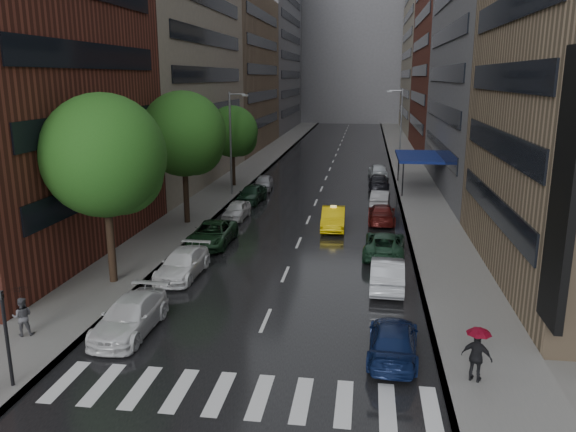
# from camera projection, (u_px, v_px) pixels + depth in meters

# --- Properties ---
(ground) EXTENTS (220.00, 220.00, 0.00)m
(ground) POSITION_uv_depth(u_px,v_px,m) (247.00, 365.00, 20.84)
(ground) COLOR gray
(ground) RESTS_ON ground
(road) EXTENTS (14.00, 140.00, 0.01)m
(road) POSITION_uv_depth(u_px,v_px,m) (332.00, 164.00, 68.89)
(road) COLOR black
(road) RESTS_ON ground
(sidewalk_left) EXTENTS (4.00, 140.00, 0.15)m
(sidewalk_left) POSITION_uv_depth(u_px,v_px,m) (260.00, 162.00, 70.09)
(sidewalk_left) COLOR gray
(sidewalk_left) RESTS_ON ground
(sidewalk_right) EXTENTS (4.00, 140.00, 0.15)m
(sidewalk_right) POSITION_uv_depth(u_px,v_px,m) (407.00, 165.00, 67.65)
(sidewalk_right) COLOR gray
(sidewalk_right) RESTS_ON ground
(crosswalk) EXTENTS (13.15, 2.80, 0.01)m
(crosswalk) POSITION_uv_depth(u_px,v_px,m) (240.00, 395.00, 18.89)
(crosswalk) COLOR silver
(crosswalk) RESTS_ON ground
(buildings_left) EXTENTS (8.00, 108.00, 38.00)m
(buildings_left) POSITION_uv_depth(u_px,v_px,m) (227.00, 34.00, 75.50)
(buildings_left) COLOR maroon
(buildings_left) RESTS_ON ground
(buildings_right) EXTENTS (8.05, 109.10, 36.00)m
(buildings_right) POSITION_uv_depth(u_px,v_px,m) (459.00, 38.00, 69.66)
(buildings_right) COLOR #937A5B
(buildings_right) RESTS_ON ground
(building_far) EXTENTS (40.00, 14.00, 32.00)m
(building_far) POSITION_uv_depth(u_px,v_px,m) (352.00, 52.00, 130.36)
(building_far) COLOR slate
(building_far) RESTS_ON ground
(tree_near) EXTENTS (6.10, 6.10, 9.73)m
(tree_near) POSITION_uv_depth(u_px,v_px,m) (104.00, 156.00, 27.48)
(tree_near) COLOR #382619
(tree_near) RESTS_ON ground
(tree_mid) EXTENTS (5.98, 5.98, 9.52)m
(tree_mid) POSITION_uv_depth(u_px,v_px,m) (183.00, 134.00, 39.25)
(tree_mid) COLOR #382619
(tree_mid) RESTS_ON ground
(tree_far) EXTENTS (4.89, 4.89, 7.80)m
(tree_far) POSITION_uv_depth(u_px,v_px,m) (232.00, 132.00, 53.43)
(tree_far) COLOR #382619
(tree_far) RESTS_ON ground
(taxi) EXTENTS (1.74, 4.65, 1.52)m
(taxi) POSITION_uv_depth(u_px,v_px,m) (333.00, 218.00, 39.40)
(taxi) COLOR yellow
(taxi) RESTS_ON ground
(parked_cars_left) EXTENTS (2.41, 35.38, 1.54)m
(parked_cars_left) POSITION_uv_depth(u_px,v_px,m) (219.00, 227.00, 37.15)
(parked_cars_left) COLOR silver
(parked_cars_left) RESTS_ON ground
(parked_cars_right) EXTENTS (2.65, 44.14, 1.55)m
(parked_cars_right) POSITION_uv_depth(u_px,v_px,m) (382.00, 216.00, 40.18)
(parked_cars_right) COLOR #101E4A
(parked_cars_right) RESTS_ON ground
(ped_black_umbrella) EXTENTS (0.96, 0.98, 2.09)m
(ped_black_umbrella) POSITION_uv_depth(u_px,v_px,m) (21.00, 307.00, 22.69)
(ped_black_umbrella) COLOR #4F4F54
(ped_black_umbrella) RESTS_ON sidewalk_left
(ped_red_umbrella) EXTENTS (1.14, 0.84, 2.01)m
(ped_red_umbrella) POSITION_uv_depth(u_px,v_px,m) (477.00, 350.00, 19.24)
(ped_red_umbrella) COLOR black
(ped_red_umbrella) RESTS_ON sidewalk_right
(traffic_light) EXTENTS (0.18, 0.15, 3.45)m
(traffic_light) POSITION_uv_depth(u_px,v_px,m) (6.00, 329.00, 18.74)
(traffic_light) COLOR black
(traffic_light) RESTS_ON sidewalk_left
(street_lamp_left) EXTENTS (1.74, 0.22, 9.00)m
(street_lamp_left) POSITION_uv_depth(u_px,v_px,m) (231.00, 141.00, 49.53)
(street_lamp_left) COLOR gray
(street_lamp_left) RESTS_ON sidewalk_left
(street_lamp_right) EXTENTS (1.74, 0.22, 9.00)m
(street_lamp_right) POSITION_uv_depth(u_px,v_px,m) (400.00, 128.00, 61.86)
(street_lamp_right) COLOR gray
(street_lamp_right) RESTS_ON sidewalk_right
(awning) EXTENTS (4.00, 8.00, 3.12)m
(awning) POSITION_uv_depth(u_px,v_px,m) (418.00, 157.00, 52.50)
(awning) COLOR navy
(awning) RESTS_ON sidewalk_right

